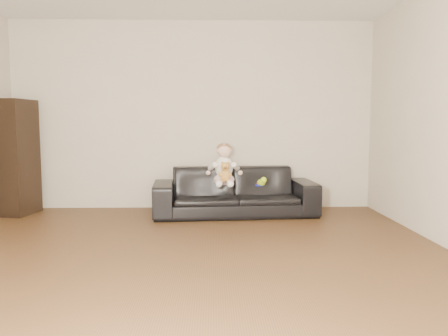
{
  "coord_description": "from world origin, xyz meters",
  "views": [
    {
      "loc": [
        0.28,
        -3.39,
        1.18
      ],
      "look_at": [
        0.42,
        2.15,
        0.62
      ],
      "focal_mm": 35.0,
      "sensor_mm": 36.0,
      "label": 1
    }
  ],
  "objects_px": {
    "baby": "(224,167)",
    "teddy_bear": "(225,172)",
    "toy_green": "(261,182)",
    "cabinet": "(16,157)",
    "sofa": "(235,191)",
    "toy_rattle": "(259,183)",
    "toy_blue_disc": "(259,185)"
  },
  "relations": [
    {
      "from": "cabinet",
      "to": "toy_rattle",
      "type": "distance_m",
      "value": 3.19
    },
    {
      "from": "toy_green",
      "to": "cabinet",
      "type": "bearing_deg",
      "value": 174.87
    },
    {
      "from": "baby",
      "to": "toy_green",
      "type": "relative_size",
      "value": 4.24
    },
    {
      "from": "toy_blue_disc",
      "to": "cabinet",
      "type": "bearing_deg",
      "value": 175.09
    },
    {
      "from": "sofa",
      "to": "teddy_bear",
      "type": "relative_size",
      "value": 8.47
    },
    {
      "from": "cabinet",
      "to": "teddy_bear",
      "type": "xyz_separation_m",
      "value": [
        2.72,
        -0.38,
        -0.16
      ]
    },
    {
      "from": "sofa",
      "to": "toy_blue_disc",
      "type": "height_order",
      "value": "sofa"
    },
    {
      "from": "cabinet",
      "to": "toy_rattle",
      "type": "relative_size",
      "value": 23.38
    },
    {
      "from": "baby",
      "to": "teddy_bear",
      "type": "height_order",
      "value": "baby"
    },
    {
      "from": "toy_rattle",
      "to": "toy_blue_disc",
      "type": "relative_size",
      "value": 0.62
    },
    {
      "from": "baby",
      "to": "toy_green",
      "type": "bearing_deg",
      "value": -10.12
    },
    {
      "from": "sofa",
      "to": "toy_rattle",
      "type": "height_order",
      "value": "sofa"
    },
    {
      "from": "sofa",
      "to": "toy_blue_disc",
      "type": "distance_m",
      "value": 0.36
    },
    {
      "from": "teddy_bear",
      "to": "toy_green",
      "type": "xyz_separation_m",
      "value": [
        0.46,
        0.09,
        -0.14
      ]
    },
    {
      "from": "baby",
      "to": "toy_rattle",
      "type": "bearing_deg",
      "value": -7.44
    },
    {
      "from": "sofa",
      "to": "toy_blue_disc",
      "type": "relative_size",
      "value": 20.23
    },
    {
      "from": "sofa",
      "to": "teddy_bear",
      "type": "distance_m",
      "value": 0.42
    },
    {
      "from": "toy_green",
      "to": "toy_rattle",
      "type": "distance_m",
      "value": 0.04
    },
    {
      "from": "cabinet",
      "to": "toy_green",
      "type": "xyz_separation_m",
      "value": [
        3.18,
        -0.29,
        -0.3
      ]
    },
    {
      "from": "sofa",
      "to": "toy_rattle",
      "type": "xyz_separation_m",
      "value": [
        0.31,
        -0.16,
        0.13
      ]
    },
    {
      "from": "baby",
      "to": "toy_rattle",
      "type": "xyz_separation_m",
      "value": [
        0.45,
        -0.05,
        -0.21
      ]
    },
    {
      "from": "cabinet",
      "to": "toy_blue_disc",
      "type": "height_order",
      "value": "cabinet"
    },
    {
      "from": "baby",
      "to": "toy_rattle",
      "type": "distance_m",
      "value": 0.5
    },
    {
      "from": "teddy_bear",
      "to": "baby",
      "type": "bearing_deg",
      "value": 85.89
    },
    {
      "from": "teddy_bear",
      "to": "toy_green",
      "type": "bearing_deg",
      "value": 3.94
    },
    {
      "from": "toy_green",
      "to": "toy_blue_disc",
      "type": "height_order",
      "value": "toy_green"
    },
    {
      "from": "cabinet",
      "to": "baby",
      "type": "distance_m",
      "value": 2.72
    },
    {
      "from": "sofa",
      "to": "toy_green",
      "type": "bearing_deg",
      "value": -33.56
    },
    {
      "from": "cabinet",
      "to": "toy_green",
      "type": "relative_size",
      "value": 11.8
    },
    {
      "from": "sofa",
      "to": "baby",
      "type": "height_order",
      "value": "baby"
    },
    {
      "from": "sofa",
      "to": "toy_rattle",
      "type": "relative_size",
      "value": 32.68
    },
    {
      "from": "cabinet",
      "to": "toy_blue_disc",
      "type": "xyz_separation_m",
      "value": [
        3.15,
        -0.27,
        -0.34
      ]
    }
  ]
}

